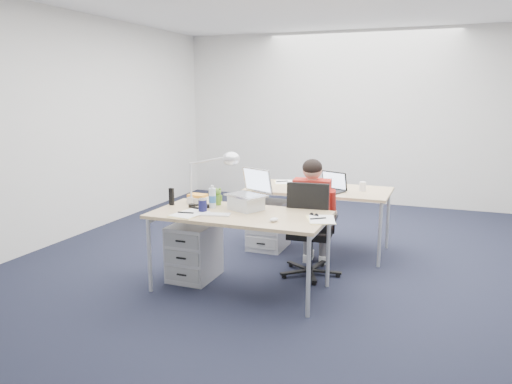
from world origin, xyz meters
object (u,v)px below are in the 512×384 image
headphones (199,206)px  bear_figurine (218,196)px  drawer_pedestal_far (269,225)px  desk_lamp (206,177)px  seated_person (313,215)px  office_chair (310,249)px  wireless_keyboard (215,214)px  sunglasses (314,215)px  drawer_pedestal_near (194,251)px  dark_laptop (329,182)px  far_cup (363,186)px  desk_near (240,218)px  water_bottle (212,197)px  computer_mouse (274,220)px  cordless_phone (172,197)px  desk_far (319,192)px  silver_laptop (246,190)px  can_koozie (203,205)px  book_stack (198,198)px

headphones → bear_figurine: bearing=40.2°
drawer_pedestal_far → headphones: (-0.27, -1.23, 0.47)m
headphones → desk_lamp: size_ratio=0.38×
seated_person → office_chair: bearing=-91.2°
wireless_keyboard → sunglasses: size_ratio=2.80×
drawer_pedestal_near → sunglasses: 1.29m
dark_laptop → far_cup: (0.34, 0.17, -0.06)m
wireless_keyboard → sunglasses: (0.84, 0.26, 0.00)m
desk_near → wireless_keyboard: bearing=-140.8°
headphones → office_chair: bearing=12.1°
office_chair → water_bottle: (-0.84, -0.47, 0.56)m
dark_laptop → sunglasses: bearing=-62.0°
desk_near → computer_mouse: bearing=-23.8°
water_bottle → cordless_phone: 0.43m
sunglasses → far_cup: 1.35m
office_chair → headphones: size_ratio=4.59×
drawer_pedestal_far → desk_lamp: 1.34m
drawer_pedestal_far → headphones: headphones is taller
desk_far → sunglasses: 1.34m
desk_near → drawer_pedestal_far: (-0.18, 1.30, -0.41)m
bear_figurine → far_cup: bearing=22.9°
drawer_pedestal_near → sunglasses: (1.20, 0.01, 0.47)m
silver_laptop → can_koozie: (-0.33, -0.23, -0.12)m
desk_lamp → headphones: bearing=-92.5°
office_chair → book_stack: bearing=-169.3°
silver_laptop → seated_person: bearing=75.1°
book_stack → far_cup: far_cup is taller
book_stack → can_koozie: bearing=-56.3°
drawer_pedestal_far → sunglasses: sunglasses is taller
book_stack → dark_laptop: (1.09, 1.02, 0.07)m
wireless_keyboard → dark_laptop: 1.60m
desk_far → silver_laptop: silver_laptop is taller
drawer_pedestal_far → dark_laptop: (0.71, -0.02, 0.57)m
office_chair → far_cup: bearing=62.4°
office_chair → far_cup: 1.08m
seated_person → headphones: 1.17m
can_koozie → sunglasses: bearing=11.6°
silver_laptop → can_koozie: bearing=-120.3°
wireless_keyboard → cordless_phone: (-0.57, 0.21, 0.08)m
cordless_phone → desk_lamp: size_ratio=0.30×
headphones → book_stack: book_stack is taller
seated_person → silver_laptop: 0.84m
book_stack → desk_lamp: size_ratio=0.33×
wireless_keyboard → desk_lamp: (-0.27, 0.35, 0.27)m
desk_near → headphones: bearing=170.9°
sunglasses → far_cup: bearing=100.1°
bear_figurine → desk_lamp: (-0.11, -0.03, 0.19)m
desk_lamp → far_cup: 1.83m
drawer_pedestal_near → wireless_keyboard: (0.36, -0.25, 0.46)m
can_koozie → bear_figurine: size_ratio=0.75×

